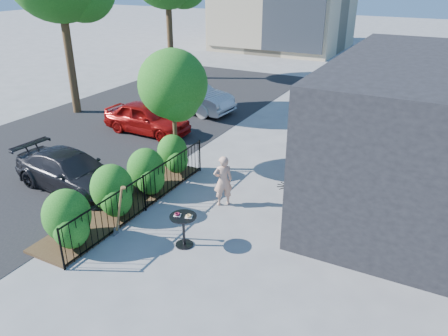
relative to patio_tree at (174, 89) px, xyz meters
The scene contains 13 objects.
ground 4.50m from the patio_tree, 50.96° to the right, with size 120.00×120.00×0.00m, color gray.
shop_building 7.96m from the patio_tree, 12.69° to the left, with size 6.22×9.00×4.00m.
fence 3.61m from the patio_tree, 75.06° to the right, with size 0.05×6.05×1.10m.
planting_bed 3.88m from the patio_tree, 89.26° to the right, with size 1.30×6.00×0.08m, color #382616.
shrubs 3.37m from the patio_tree, 87.08° to the right, with size 1.10×5.60×1.24m.
patio_tree is the anchor object (origin of this frame).
street 5.51m from the patio_tree, behind, with size 9.00×30.00×0.01m, color black.
cafe_table 5.01m from the patio_tree, 54.81° to the right, with size 0.66×0.66×0.88m.
woman 3.51m from the patio_tree, 29.95° to the right, with size 0.55×0.36×1.50m, color tan.
shovel 4.72m from the patio_tree, 76.62° to the right, with size 0.51×0.20×1.51m.
car_red 4.49m from the patio_tree, 141.24° to the left, with size 1.50×3.72×1.27m, color #980E0C.
car_silver 6.99m from the patio_tree, 118.69° to the left, with size 1.56×4.47×1.47m, color #AAAAAF.
car_darkgrey 4.04m from the patio_tree, 127.77° to the right, with size 1.62×3.98×1.15m, color black.
Camera 1 is at (5.38, -8.41, 6.18)m, focal length 35.00 mm.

